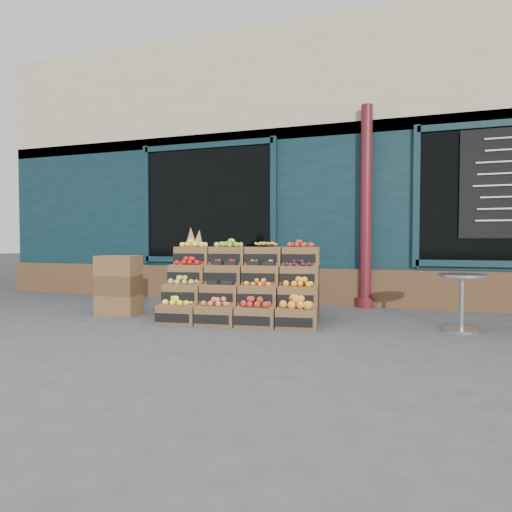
% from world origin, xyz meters
% --- Properties ---
extents(ground, '(60.00, 60.00, 0.00)m').
position_xyz_m(ground, '(0.00, 0.00, 0.00)').
color(ground, '#3A3A3C').
rests_on(ground, ground).
extents(shop_facade, '(12.00, 6.24, 4.80)m').
position_xyz_m(shop_facade, '(0.00, 5.11, 2.40)').
color(shop_facade, black).
rests_on(shop_facade, ground).
extents(crate_display, '(2.12, 1.22, 1.26)m').
position_xyz_m(crate_display, '(-0.30, 0.44, 0.39)').
color(crate_display, brown).
rests_on(crate_display, ground).
extents(spare_crates, '(0.61, 0.45, 0.85)m').
position_xyz_m(spare_crates, '(-2.14, 0.26, 0.42)').
color(spare_crates, brown).
rests_on(spare_crates, ground).
extents(bistro_table, '(0.54, 0.54, 0.67)m').
position_xyz_m(bistro_table, '(2.39, 0.52, 0.42)').
color(bistro_table, silver).
rests_on(bistro_table, ground).
extents(shopkeeper, '(0.82, 0.68, 1.93)m').
position_xyz_m(shopkeeper, '(-1.67, 2.70, 0.96)').
color(shopkeeper, '#1C6529').
rests_on(shopkeeper, ground).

